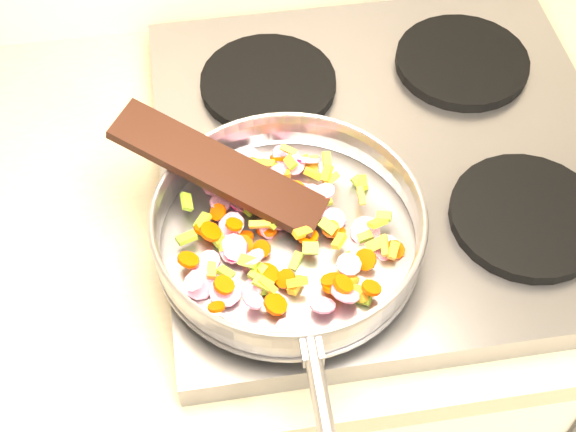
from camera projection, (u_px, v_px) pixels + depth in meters
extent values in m
cube|color=#939399|center=(387.00, 159.00, 1.07)|extent=(0.60, 0.60, 0.04)
cylinder|color=black|center=(301.00, 246.00, 0.95)|extent=(0.19, 0.19, 0.02)
cylinder|color=black|center=(527.00, 216.00, 0.98)|extent=(0.19, 0.19, 0.02)
cylinder|color=black|center=(268.00, 83.00, 1.12)|extent=(0.19, 0.19, 0.02)
cylinder|color=black|center=(462.00, 62.00, 1.14)|extent=(0.19, 0.19, 0.02)
cylinder|color=#9E9EA5|center=(288.00, 241.00, 0.94)|extent=(0.31, 0.31, 0.01)
torus|color=#9E9EA5|center=(288.00, 227.00, 0.92)|extent=(0.36, 0.36, 0.05)
torus|color=#9E9EA5|center=(288.00, 214.00, 0.90)|extent=(0.32, 0.32, 0.01)
cylinder|color=#9E9EA5|center=(326.00, 429.00, 0.76)|extent=(0.02, 0.19, 0.02)
cube|color=#9E9EA5|center=(312.00, 350.00, 0.81)|extent=(0.02, 0.03, 0.02)
cylinder|color=#E44300|center=(276.00, 304.00, 0.87)|extent=(0.04, 0.04, 0.02)
cylinder|color=#D51463|center=(252.00, 290.00, 0.89)|extent=(0.03, 0.03, 0.02)
cube|color=#7FAA26|center=(376.00, 244.00, 0.92)|extent=(0.03, 0.02, 0.02)
cylinder|color=#D51463|center=(333.00, 219.00, 0.94)|extent=(0.04, 0.04, 0.02)
cube|color=#7FAA26|center=(222.00, 191.00, 0.97)|extent=(0.01, 0.02, 0.01)
cylinder|color=#D51463|center=(332.00, 218.00, 0.95)|extent=(0.04, 0.04, 0.02)
cylinder|color=#D51463|center=(285.00, 329.00, 0.87)|extent=(0.03, 0.03, 0.02)
cylinder|color=#E44300|center=(268.00, 273.00, 0.90)|extent=(0.04, 0.04, 0.02)
cube|color=#7FAA26|center=(328.00, 226.00, 0.93)|extent=(0.02, 0.02, 0.02)
cube|color=gold|center=(365.00, 296.00, 0.88)|extent=(0.02, 0.02, 0.02)
cylinder|color=#E44300|center=(188.00, 260.00, 0.90)|extent=(0.03, 0.03, 0.02)
cube|color=gold|center=(344.00, 266.00, 0.90)|extent=(0.02, 0.02, 0.02)
cube|color=gold|center=(281.00, 175.00, 0.98)|extent=(0.03, 0.01, 0.01)
cylinder|color=#E44300|center=(312.00, 202.00, 0.96)|extent=(0.03, 0.04, 0.03)
cylinder|color=#D51463|center=(239.00, 203.00, 0.97)|extent=(0.03, 0.04, 0.02)
cylinder|color=#D51463|center=(295.00, 165.00, 0.99)|extent=(0.03, 0.03, 0.02)
cylinder|color=#E44300|center=(253.00, 165.00, 0.99)|extent=(0.03, 0.03, 0.02)
cylinder|color=#D51463|center=(386.00, 248.00, 0.93)|extent=(0.04, 0.04, 0.01)
cylinder|color=#E44300|center=(277.00, 158.00, 1.01)|extent=(0.03, 0.02, 0.02)
cube|color=gold|center=(352.00, 262.00, 0.91)|extent=(0.02, 0.03, 0.01)
cube|color=gold|center=(302.00, 233.00, 0.92)|extent=(0.03, 0.02, 0.01)
cylinder|color=#D51463|center=(253.00, 300.00, 0.87)|extent=(0.03, 0.03, 0.02)
cube|color=gold|center=(314.00, 166.00, 1.00)|extent=(0.02, 0.03, 0.02)
cylinder|color=#D51463|center=(365.00, 231.00, 0.94)|extent=(0.04, 0.03, 0.02)
cube|color=#7FAA26|center=(384.00, 216.00, 0.93)|extent=(0.02, 0.02, 0.01)
cube|color=gold|center=(297.00, 282.00, 0.88)|extent=(0.03, 0.01, 0.02)
cylinder|color=#E44300|center=(234.00, 224.00, 0.92)|extent=(0.03, 0.03, 0.01)
cube|color=gold|center=(288.00, 150.00, 0.99)|extent=(0.02, 0.02, 0.02)
cube|color=gold|center=(267.00, 286.00, 0.88)|extent=(0.02, 0.02, 0.02)
cube|color=#7FAA26|center=(378.00, 223.00, 0.93)|extent=(0.03, 0.02, 0.02)
cube|color=gold|center=(282.00, 204.00, 0.95)|extent=(0.02, 0.02, 0.02)
cube|color=#7FAA26|center=(291.00, 162.00, 0.98)|extent=(0.02, 0.02, 0.01)
cylinder|color=#D51463|center=(215.00, 184.00, 0.98)|extent=(0.04, 0.04, 0.02)
cylinder|color=#E44300|center=(262.00, 249.00, 0.92)|extent=(0.03, 0.02, 0.02)
cube|color=gold|center=(313.00, 174.00, 0.97)|extent=(0.02, 0.02, 0.02)
cube|color=gold|center=(271.00, 165.00, 1.00)|extent=(0.03, 0.02, 0.01)
cylinder|color=#E44300|center=(308.00, 236.00, 0.92)|extent=(0.04, 0.04, 0.01)
cylinder|color=#E44300|center=(395.00, 250.00, 0.93)|extent=(0.03, 0.03, 0.01)
cube|color=gold|center=(385.00, 246.00, 0.92)|extent=(0.01, 0.03, 0.01)
cube|color=gold|center=(291.00, 201.00, 0.96)|extent=(0.02, 0.02, 0.01)
cube|color=gold|center=(265.00, 163.00, 0.99)|extent=(0.03, 0.02, 0.01)
cylinder|color=#D51463|center=(231.00, 225.00, 0.94)|extent=(0.04, 0.05, 0.02)
cylinder|color=#D51463|center=(309.00, 160.00, 0.99)|extent=(0.04, 0.04, 0.03)
cylinder|color=#D51463|center=(349.00, 264.00, 0.89)|extent=(0.04, 0.04, 0.01)
cylinder|color=#E44300|center=(218.00, 212.00, 0.95)|extent=(0.03, 0.03, 0.02)
cylinder|color=#E44300|center=(286.00, 279.00, 0.90)|extent=(0.03, 0.03, 0.02)
cylinder|color=#D51463|center=(314.00, 195.00, 0.96)|extent=(0.03, 0.04, 0.02)
cylinder|color=#D51463|center=(303.00, 199.00, 0.95)|extent=(0.04, 0.04, 0.01)
cylinder|color=#E44300|center=(333.00, 288.00, 0.89)|extent=(0.03, 0.02, 0.02)
cylinder|color=#D51463|center=(250.00, 157.00, 1.00)|extent=(0.04, 0.04, 0.02)
cube|color=#7FAA26|center=(311.00, 248.00, 0.91)|extent=(0.02, 0.02, 0.01)
cylinder|color=#D51463|center=(267.00, 229.00, 0.94)|extent=(0.03, 0.03, 0.03)
cylinder|color=#E44300|center=(331.00, 280.00, 0.89)|extent=(0.03, 0.02, 0.02)
cylinder|color=#D51463|center=(234.00, 252.00, 0.91)|extent=(0.03, 0.03, 0.01)
cylinder|color=#E44300|center=(216.00, 307.00, 0.86)|extent=(0.02, 0.02, 0.01)
cylinder|color=#E44300|center=(365.00, 260.00, 0.91)|extent=(0.03, 0.03, 0.03)
cube|color=gold|center=(327.00, 173.00, 0.97)|extent=(0.02, 0.02, 0.02)
cylinder|color=#D51463|center=(221.00, 184.00, 0.97)|extent=(0.03, 0.03, 0.02)
cylinder|color=#D51463|center=(233.00, 249.00, 0.91)|extent=(0.04, 0.04, 0.03)
cube|color=#7FAA26|center=(226.00, 273.00, 0.89)|extent=(0.02, 0.02, 0.01)
cube|color=gold|center=(331.00, 179.00, 0.98)|extent=(0.02, 0.02, 0.01)
cube|color=#7FAA26|center=(187.00, 202.00, 0.95)|extent=(0.01, 0.02, 0.01)
cylinder|color=#D51463|center=(225.00, 292.00, 0.88)|extent=(0.04, 0.04, 0.01)
cube|color=#7FAA26|center=(248.00, 261.00, 0.90)|extent=(0.03, 0.02, 0.01)
cylinder|color=#E44300|center=(343.00, 284.00, 0.88)|extent=(0.03, 0.03, 0.02)
cube|color=gold|center=(296.00, 285.00, 0.89)|extent=(0.02, 0.03, 0.01)
cylinder|color=#E44300|center=(372.00, 288.00, 0.88)|extent=(0.03, 0.03, 0.01)
cylinder|color=#E44300|center=(210.00, 232.00, 0.92)|extent=(0.04, 0.04, 0.02)
cube|color=gold|center=(363.00, 182.00, 0.98)|extent=(0.01, 0.02, 0.01)
cylinder|color=#D51463|center=(345.00, 293.00, 0.87)|extent=(0.04, 0.04, 0.02)
cube|color=#7FAA26|center=(187.00, 238.00, 0.92)|extent=(0.03, 0.02, 0.01)
cylinder|color=#D51463|center=(277.00, 217.00, 0.95)|extent=(0.04, 0.04, 0.01)
cylinder|color=#E44300|center=(275.00, 193.00, 0.98)|extent=(0.04, 0.04, 0.01)
cube|color=#7FAA26|center=(263.00, 283.00, 0.88)|extent=(0.03, 0.02, 0.01)
cube|color=gold|center=(361.00, 196.00, 0.96)|extent=(0.01, 0.02, 0.01)
cylinder|color=#D51463|center=(199.00, 284.00, 0.89)|extent=(0.04, 0.04, 0.03)
cube|color=gold|center=(363.00, 290.00, 0.88)|extent=(0.02, 0.02, 0.01)
cylinder|color=#E44300|center=(242.00, 245.00, 0.92)|extent=(0.04, 0.03, 0.03)
cylinder|color=#D51463|center=(204.00, 270.00, 0.91)|extent=(0.04, 0.04, 0.01)
cube|color=#7FAA26|center=(202.00, 221.00, 0.94)|extent=(0.02, 0.03, 0.01)
cube|color=#7FAA26|center=(323.00, 201.00, 0.95)|extent=(0.02, 0.02, 0.01)
cube|color=#7FAA26|center=(220.00, 240.00, 0.93)|extent=(0.02, 0.02, 0.01)
cylinder|color=#E44300|center=(337.00, 232.00, 0.94)|extent=(0.03, 0.03, 0.01)
cube|color=#7FAA26|center=(360.00, 184.00, 0.98)|extent=(0.02, 0.03, 0.02)
cylinder|color=#D51463|center=(210.00, 260.00, 0.92)|extent=(0.03, 0.03, 0.01)
cylinder|color=#E44300|center=(242.00, 237.00, 0.94)|extent=(0.04, 0.04, 0.02)
cylinder|color=#D51463|center=(323.00, 305.00, 0.87)|extent=(0.04, 0.04, 0.01)
cube|color=#7FAA26|center=(271.00, 223.00, 0.93)|extent=(0.02, 0.02, 0.02)
cylinder|color=#E44300|center=(203.00, 229.00, 0.93)|extent=(0.03, 0.02, 0.02)
cube|color=#7FAA26|center=(250.00, 209.00, 0.96)|extent=(0.02, 0.02, 0.02)
cylinder|color=#D51463|center=(269.00, 180.00, 0.97)|extent=(0.03, 0.03, 0.02)
cube|color=gold|center=(212.00, 270.00, 0.89)|extent=(0.01, 0.02, 0.01)
cylinder|color=#D51463|center=(196.00, 282.00, 0.88)|extent=(0.03, 0.04, 0.02)
cylinder|color=#E44300|center=(296.00, 190.00, 0.96)|extent=(0.03, 0.03, 0.02)
cylinder|color=#E44300|center=(267.00, 230.00, 0.95)|extent=(0.03, 0.03, 0.02)
cube|color=#7FAA26|center=(365.00, 237.00, 0.94)|extent=(0.02, 0.01, 0.01)
cube|color=#7FAA26|center=(262.00, 290.00, 0.89)|extent=(0.02, 0.01, 0.01)
cylinder|color=#D51463|center=(275.00, 173.00, 0.97)|extent=(0.04, 0.04, 0.02)
cube|color=gold|center=(339.00, 241.00, 0.92)|extent=(0.02, 0.02, 0.01)
cylinder|color=#E44300|center=(304.00, 226.00, 0.94)|extent=(0.03, 0.04, 0.02)
cylinder|color=#E44300|center=(249.00, 185.00, 0.96)|extent=(0.03, 0.03, 0.02)
cylinder|color=#D51463|center=(253.00, 257.00, 0.90)|extent=(0.04, 0.04, 0.02)
cube|color=gold|center=(349.00, 281.00, 0.89)|extent=(0.02, 0.02, 0.02)
cylinder|color=#D51463|center=(325.00, 192.00, 0.96)|extent=(0.03, 0.03, 0.01)
cube|color=#7FAA26|center=(363.00, 300.00, 0.89)|extent=(0.02, 0.02, 0.01)
cube|color=gold|center=(393.00, 251.00, 0.92)|extent=(0.02, 0.02, 0.01)
cylinder|color=#E44300|center=(331.00, 229.00, 0.93)|extent=(0.03, 0.03, 0.02)
cube|color=#7FAA26|center=(227.00, 247.00, 0.92)|extent=(0.02, 0.02, 0.02)
cylinder|color=#D51463|center=(231.00, 184.00, 0.98)|extent=(0.03, 0.03, 0.01)
cylinder|color=#D51463|center=(302.00, 195.00, 0.96)|extent=(0.04, 0.03, 0.02)
cylinder|color=#D51463|center=(246.00, 164.00, 0.98)|extent=(0.04, 0.04, 0.02)
cube|color=#7FAA26|center=(327.00, 159.00, 0.98)|extent=(0.01, 0.02, 0.01)
cube|color=#7FAA26|center=(232.00, 173.00, 0.99)|extent=(0.02, 0.02, 0.01)
cube|color=gold|center=(260.00, 224.00, 0.93)|extent=(0.03, 0.01, 0.01)
cube|color=#7FAA26|center=(296.00, 261.00, 0.92)|extent=(0.02, 0.02, 0.01)
cylinder|color=#D51463|center=(284.00, 157.00, 1.01)|extent=(0.04, 0.05, 0.03)
cylinder|color=#D51463|center=(220.00, 203.00, 0.96)|extent=(0.03, 0.04, 0.01)
cube|color=gold|center=(307.00, 163.00, 1.00)|extent=(0.01, 0.03, 0.01)
cube|color=#7FAA26|center=(258.00, 272.00, 0.90)|extent=(0.03, 0.03, 0.01)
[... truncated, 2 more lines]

